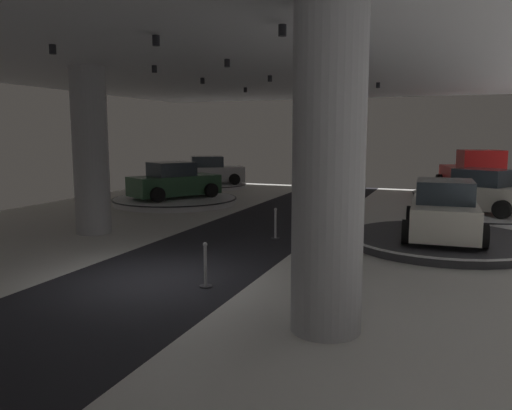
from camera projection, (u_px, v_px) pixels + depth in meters
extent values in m
cube|color=silver|center=(152.00, 282.00, 11.52)|extent=(24.00, 44.00, 0.05)
cube|color=#232328|center=(152.00, 280.00, 11.52)|extent=(4.40, 44.00, 0.01)
cube|color=silver|center=(145.00, 29.00, 10.74)|extent=(24.00, 44.00, 0.10)
cylinder|color=black|center=(53.00, 49.00, 11.94)|extent=(0.16, 0.16, 0.22)
cylinder|color=black|center=(154.00, 69.00, 15.59)|extent=(0.16, 0.16, 0.22)
cylinder|color=black|center=(202.00, 81.00, 19.05)|extent=(0.16, 0.16, 0.22)
cylinder|color=black|center=(245.00, 90.00, 23.02)|extent=(0.16, 0.16, 0.22)
cylinder|color=black|center=(156.00, 41.00, 10.81)|extent=(0.16, 0.16, 0.22)
cylinder|color=black|center=(227.00, 63.00, 14.28)|extent=(0.16, 0.16, 0.22)
cylinder|color=black|center=(270.00, 79.00, 18.29)|extent=(0.16, 0.16, 0.22)
cylinder|color=black|center=(301.00, 87.00, 21.67)|extent=(0.16, 0.16, 0.22)
cylinder|color=black|center=(282.00, 30.00, 9.74)|extent=(0.16, 0.16, 0.22)
cylinder|color=black|center=(339.00, 59.00, 13.49)|extent=(0.16, 0.16, 0.22)
cylinder|color=black|center=(359.00, 76.00, 17.34)|extent=(0.16, 0.16, 0.22)
cylinder|color=black|center=(378.00, 85.00, 20.79)|extent=(0.16, 0.16, 0.22)
cylinder|color=#ADADB2|center=(91.00, 151.00, 16.70)|extent=(1.16, 1.16, 5.50)
cylinder|color=#ADADB2|center=(328.00, 170.00, 8.26)|extent=(1.20, 1.20, 5.50)
cylinder|color=silver|center=(210.00, 186.00, 31.27)|extent=(4.45, 4.45, 0.25)
cylinder|color=black|center=(210.00, 184.00, 31.26)|extent=(4.53, 4.53, 0.05)
cube|color=silver|center=(210.00, 174.00, 31.17)|extent=(4.52, 3.72, 0.90)
cube|color=#2D3842|center=(207.00, 162.00, 31.04)|extent=(2.43, 2.32, 0.70)
cylinder|color=black|center=(230.00, 177.00, 32.43)|extent=(0.70, 0.54, 0.68)
cylinder|color=black|center=(235.00, 179.00, 30.49)|extent=(0.70, 0.54, 0.68)
cylinder|color=black|center=(186.00, 177.00, 31.93)|extent=(0.70, 0.54, 0.68)
cylinder|color=black|center=(187.00, 180.00, 29.98)|extent=(0.70, 0.54, 0.68)
sphere|color=white|center=(241.00, 171.00, 32.00)|extent=(0.18, 0.18, 0.18)
sphere|color=white|center=(244.00, 172.00, 31.03)|extent=(0.18, 0.18, 0.18)
cylinder|color=#333338|center=(442.00, 241.00, 15.13)|extent=(5.54, 5.54, 0.28)
cylinder|color=white|center=(442.00, 237.00, 15.11)|extent=(5.65, 5.65, 0.05)
cube|color=silver|center=(443.00, 216.00, 15.02)|extent=(1.95, 4.26, 0.90)
cube|color=#2D3842|center=(445.00, 192.00, 14.78)|extent=(1.63, 1.96, 0.70)
cylinder|color=black|center=(410.00, 216.00, 16.72)|extent=(0.24, 0.69, 0.68)
cylinder|color=black|center=(475.00, 219.00, 16.08)|extent=(0.24, 0.69, 0.68)
cylinder|color=black|center=(406.00, 232.00, 14.05)|extent=(0.24, 0.69, 0.68)
cylinder|color=black|center=(484.00, 236.00, 13.40)|extent=(0.24, 0.69, 0.68)
sphere|color=white|center=(427.00, 203.00, 17.09)|extent=(0.18, 0.18, 0.18)
sphere|color=white|center=(458.00, 204.00, 16.77)|extent=(0.18, 0.18, 0.18)
cylinder|color=#B7B7BC|center=(469.00, 196.00, 26.13)|extent=(5.56, 5.56, 0.26)
cylinder|color=black|center=(469.00, 194.00, 26.12)|extent=(5.68, 5.68, 0.05)
cube|color=red|center=(470.00, 179.00, 26.01)|extent=(3.17, 5.62, 1.20)
cube|color=red|center=(481.00, 160.00, 24.20)|extent=(2.22, 2.06, 1.00)
cube|color=#28333D|center=(478.00, 160.00, 24.69)|extent=(1.73, 0.45, 0.75)
cylinder|color=black|center=(506.00, 190.00, 24.06)|extent=(0.45, 0.88, 0.84)
cylinder|color=black|center=(454.00, 189.00, 24.42)|extent=(0.45, 0.88, 0.84)
cylinder|color=black|center=(483.00, 182.00, 27.69)|extent=(0.45, 0.88, 0.84)
cylinder|color=black|center=(439.00, 182.00, 28.05)|extent=(0.45, 0.88, 0.84)
cylinder|color=silver|center=(175.00, 201.00, 24.11)|extent=(5.78, 5.78, 0.29)
cylinder|color=black|center=(175.00, 198.00, 24.09)|extent=(5.90, 5.90, 0.05)
cube|color=#2D5638|center=(175.00, 185.00, 24.00)|extent=(3.68, 4.53, 0.90)
cube|color=#2D3842|center=(172.00, 170.00, 23.80)|extent=(2.31, 2.43, 0.70)
cylinder|color=black|center=(190.00, 187.00, 25.69)|extent=(0.53, 0.70, 0.68)
cylinder|color=black|center=(211.00, 190.00, 24.14)|extent=(0.53, 0.70, 0.68)
cylinder|color=black|center=(138.00, 191.00, 23.93)|extent=(0.53, 0.70, 0.68)
cylinder|color=black|center=(158.00, 195.00, 22.38)|extent=(0.53, 0.70, 0.68)
sphere|color=white|center=(205.00, 180.00, 25.63)|extent=(0.18, 0.18, 0.18)
sphere|color=white|center=(216.00, 181.00, 24.87)|extent=(0.18, 0.18, 0.18)
cylinder|color=silver|center=(478.00, 215.00, 20.08)|extent=(5.33, 5.33, 0.26)
cylinder|color=black|center=(478.00, 212.00, 20.07)|extent=(5.43, 5.43, 0.05)
cube|color=silver|center=(479.00, 196.00, 19.98)|extent=(4.53, 3.71, 0.90)
cube|color=#2D3842|center=(484.00, 178.00, 19.76)|extent=(2.43, 2.32, 0.70)
cylinder|color=black|center=(432.00, 201.00, 20.53)|extent=(0.70, 0.54, 0.68)
cylinder|color=black|center=(459.00, 198.00, 21.74)|extent=(0.70, 0.54, 0.68)
cylinder|color=black|center=(502.00, 210.00, 18.29)|extent=(0.70, 0.54, 0.68)
sphere|color=white|center=(426.00, 190.00, 21.27)|extent=(0.18, 0.18, 0.18)
sphere|color=white|center=(440.00, 188.00, 21.87)|extent=(0.18, 0.18, 0.18)
cylinder|color=black|center=(322.00, 203.00, 21.43)|extent=(0.14, 0.14, 0.80)
cylinder|color=black|center=(319.00, 203.00, 21.57)|extent=(0.14, 0.14, 0.80)
cylinder|color=black|center=(321.00, 188.00, 21.41)|extent=(0.32, 0.32, 0.62)
sphere|color=beige|center=(321.00, 178.00, 21.35)|extent=(0.22, 0.22, 0.22)
cylinder|color=#333338|center=(275.00, 238.00, 16.05)|extent=(0.28, 0.28, 0.04)
cylinder|color=#B2B2B7|center=(275.00, 224.00, 15.98)|extent=(0.07, 0.07, 0.96)
sphere|color=#B2B2B7|center=(275.00, 209.00, 15.92)|extent=(0.10, 0.10, 0.10)
cylinder|color=#333338|center=(206.00, 286.00, 11.01)|extent=(0.28, 0.28, 0.04)
cylinder|color=#B2B2B7|center=(205.00, 266.00, 10.95)|extent=(0.07, 0.07, 0.96)
sphere|color=#B2B2B7|center=(205.00, 244.00, 10.88)|extent=(0.10, 0.10, 0.10)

